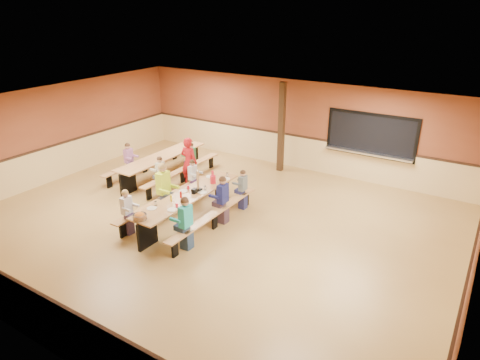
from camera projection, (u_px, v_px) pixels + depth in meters
The scene contains 23 objects.
ground at pixel (209, 223), 11.15m from camera, with size 12.00×12.00×0.00m, color olive.
room_envelope at pixel (209, 199), 10.88m from camera, with size 12.04×10.04×3.02m.
kitchen_pass_through at pixel (371, 137), 13.18m from camera, with size 2.78×0.28×1.38m.
structural_post at pixel (281, 128), 14.11m from camera, with size 0.18×0.18×3.00m, color black.
cafeteria_table_main at pixel (188, 202), 11.10m from camera, with size 1.91×3.70×0.74m.
cafeteria_table_second at pixel (162, 162), 13.91m from camera, with size 1.91×3.70×0.74m.
seated_child_white_left at pixel (127, 212), 10.43m from camera, with size 0.35×0.28×1.17m, color silver, non-canonical shape.
seated_adult_yellow at pixel (164, 189), 11.43m from camera, with size 0.47×0.39×1.42m, color #D7FF2E, non-canonical shape.
seated_child_grey_left at pixel (193, 179), 12.47m from camera, with size 0.33×0.27×1.14m, color silver, non-canonical shape.
seated_child_teal_right at pixel (186, 224), 9.78m from camera, with size 0.41×0.33×1.29m, color teal, non-canonical shape.
seated_child_navy_right at pixel (223, 200), 10.96m from camera, with size 0.40×0.33×1.27m, color navy, non-canonical shape.
seated_child_char_right at pixel (243, 190), 11.75m from camera, with size 0.33×0.27×1.12m, color #555F61, non-canonical shape.
seated_child_purple_sec at pixel (129, 161), 13.77m from camera, with size 0.36×0.29×1.19m, color #995D8E, non-canonical shape.
seated_child_green_sec at pixel (192, 160), 13.87m from camera, with size 0.35×0.29×1.18m, color #347C4A, non-canonical shape.
seated_child_tan_sec at pixel (161, 175), 12.71m from camera, with size 0.34×0.28×1.15m, color #B7B594, non-canonical shape.
standing_woman at pixel (189, 162), 13.16m from camera, with size 0.57×0.38×1.57m, color red.
punch_pitcher at pixel (213, 179), 11.68m from camera, with size 0.16×0.16×0.22m, color red.
chip_bowl at pixel (140, 216), 9.74m from camera, with size 0.32×0.32×0.15m, color orange, non-canonical shape.
napkin_dispenser at pixel (194, 191), 11.07m from camera, with size 0.10×0.14×0.13m, color black.
condiment_mustard at pixel (171, 198), 10.63m from camera, with size 0.06×0.06×0.17m, color yellow.
condiment_ketchup at pixel (181, 195), 10.82m from camera, with size 0.06×0.06×0.17m, color #B2140F.
table_paddle at pixel (198, 186), 11.20m from camera, with size 0.16×0.16×0.56m.
place_settings at pixel (188, 193), 11.00m from camera, with size 0.65×3.30×0.11m, color beige, non-canonical shape.
Camera 1 is at (5.92, -7.93, 5.31)m, focal length 32.00 mm.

